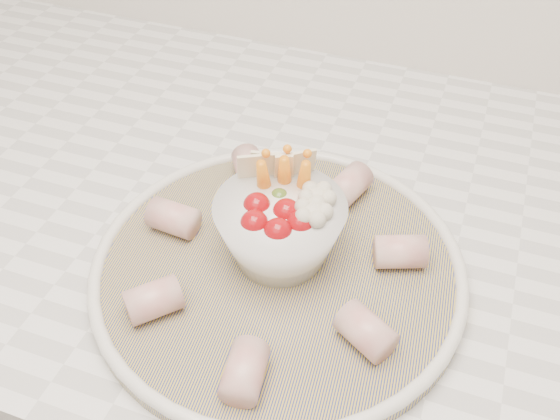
% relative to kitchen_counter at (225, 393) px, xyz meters
% --- Properties ---
extents(kitchen_counter, '(2.04, 0.62, 0.92)m').
position_rel_kitchen_counter_xyz_m(kitchen_counter, '(0.00, 0.00, 0.00)').
color(kitchen_counter, '#B4AA8B').
rests_on(kitchen_counter, ground).
extents(serving_platter, '(0.36, 0.36, 0.02)m').
position_rel_kitchen_counter_xyz_m(serving_platter, '(0.13, -0.11, 0.47)').
color(serving_platter, navy).
rests_on(serving_platter, kitchen_counter).
extents(veggie_bowl, '(0.12, 0.12, 0.09)m').
position_rel_kitchen_counter_xyz_m(veggie_bowl, '(0.13, -0.10, 0.51)').
color(veggie_bowl, white).
rests_on(veggie_bowl, serving_platter).
extents(cured_meat_rolls, '(0.26, 0.28, 0.03)m').
position_rel_kitchen_counter_xyz_m(cured_meat_rolls, '(0.13, -0.11, 0.49)').
color(cured_meat_rolls, '#B55653').
rests_on(cured_meat_rolls, serving_platter).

